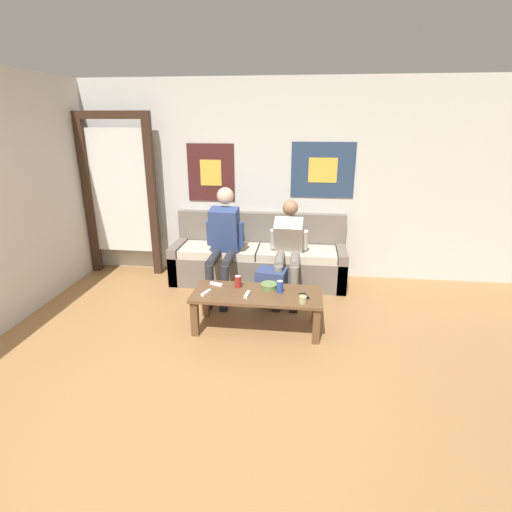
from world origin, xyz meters
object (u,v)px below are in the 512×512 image
person_seated_adult (223,239)px  cell_phone (304,296)px  pillar_candle (303,299)px  game_controller_near_right (247,294)px  drink_can_blue (280,287)px  game_controller_far_center (206,293)px  backpack (271,288)px  couch (259,260)px  person_seated_teen (288,245)px  coffee_table (257,299)px  drink_can_red (238,282)px  game_controller_near_left (216,284)px  ceramic_bowl (269,286)px

person_seated_adult → cell_phone: size_ratio=8.43×
pillar_candle → game_controller_near_right: bearing=169.5°
drink_can_blue → game_controller_far_center: size_ratio=0.84×
pillar_candle → backpack: bearing=115.6°
couch → person_seated_teen: (0.40, -0.31, 0.32)m
coffee_table → cell_phone: cell_phone is taller
drink_can_blue → backpack: bearing=103.7°
backpack → drink_can_red: size_ratio=3.43×
couch → pillar_candle: bearing=-67.9°
backpack → game_controller_far_center: (-0.60, -0.66, 0.21)m
coffee_table → drink_can_red: bearing=150.6°
game_controller_near_left → game_controller_far_center: (-0.06, -0.23, 0.00)m
backpack → game_controller_near_right: same height
drink_can_red → game_controller_far_center: 0.36m
person_seated_teen → game_controller_near_right: (-0.35, -1.04, -0.20)m
ceramic_bowl → pillar_candle: bearing=-41.1°
game_controller_near_right → game_controller_far_center: bearing=-178.6°
drink_can_red → ceramic_bowl: bearing=1.1°
game_controller_near_left → game_controller_far_center: size_ratio=0.99×
ceramic_bowl → drink_can_blue: bearing=-36.4°
person_seated_adult → drink_can_red: (0.31, -0.78, -0.22)m
pillar_candle → game_controller_far_center: bearing=174.6°
person_seated_teen → ceramic_bowl: person_seated_teen is taller
coffee_table → drink_can_red: drink_can_red is taller
ceramic_bowl → game_controller_near_left: (-0.56, 0.02, -0.02)m
backpack → ceramic_bowl: 0.50m
ceramic_bowl → game_controller_near_left: 0.56m
person_seated_adult → couch: bearing=44.6°
person_seated_adult → person_seated_teen: 0.79m
game_controller_near_right → game_controller_near_left: bearing=148.7°
drink_can_red → game_controller_far_center: size_ratio=0.84×
game_controller_near_left → cell_phone: 0.94m
pillar_candle → drink_can_blue: size_ratio=0.68×
couch → person_seated_teen: size_ratio=2.03×
pillar_candle → game_controller_far_center: (-0.96, 0.09, -0.02)m
ceramic_bowl → person_seated_adult: bearing=129.1°
person_seated_adult → backpack: 0.84m
backpack → couch: bearing=108.2°
ceramic_bowl → cell_phone: (0.36, -0.16, -0.03)m
person_seated_teen → backpack: size_ratio=2.60×
pillar_candle → cell_phone: bearing=84.5°
couch → person_seated_teen: bearing=-38.3°
couch → game_controller_near_right: bearing=-88.0°
person_seated_teen → cell_phone: bearing=-78.2°
pillar_candle → game_controller_near_right: (-0.55, 0.10, -0.02)m
couch → cell_phone: bearing=-65.2°
coffee_table → ceramic_bowl: (0.11, 0.13, 0.10)m
person_seated_teen → drink_can_blue: 0.94m
person_seated_adult → game_controller_near_right: (0.43, -0.98, -0.27)m
coffee_table → cell_phone: bearing=-3.9°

